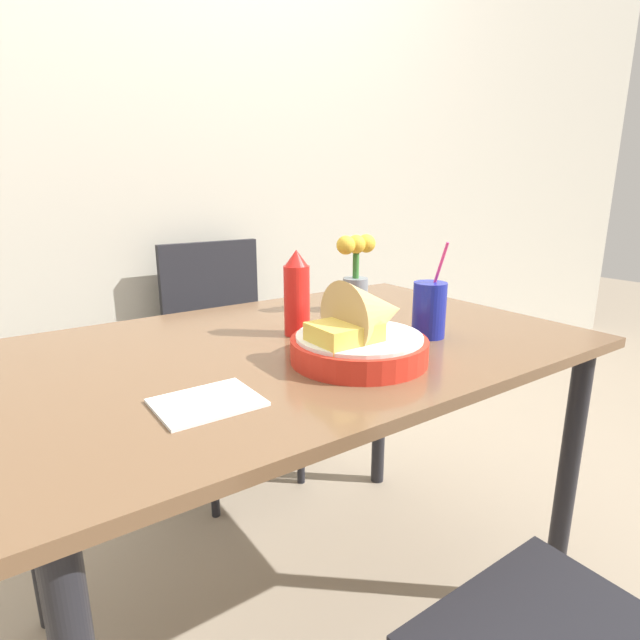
{
  "coord_description": "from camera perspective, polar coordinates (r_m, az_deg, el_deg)",
  "views": [
    {
      "loc": [
        -0.61,
        -0.94,
        1.13
      ],
      "look_at": [
        0.01,
        -0.06,
        0.84
      ],
      "focal_mm": 28.0,
      "sensor_mm": 36.0,
      "label": 1
    }
  ],
  "objects": [
    {
      "name": "ketchup_bottle",
      "position": [
        1.19,
        -2.67,
        2.97
      ],
      "size": [
        0.06,
        0.06,
        0.21
      ],
      "color": "red",
      "rests_on": "dining_table"
    },
    {
      "name": "flower_vase",
      "position": [
        1.43,
        4.11,
        5.64
      ],
      "size": [
        0.13,
        0.07,
        0.22
      ],
      "color": "gray",
      "rests_on": "dining_table"
    },
    {
      "name": "napkin",
      "position": [
        0.86,
        -12.79,
        -9.16
      ],
      "size": [
        0.17,
        0.13,
        0.01
      ],
      "color": "white",
      "rests_on": "dining_table"
    },
    {
      "name": "drink_cup",
      "position": [
        1.21,
        12.36,
        0.97
      ],
      "size": [
        0.08,
        0.08,
        0.23
      ],
      "color": "#192399",
      "rests_on": "dining_table"
    },
    {
      "name": "food_basket",
      "position": [
        1.03,
        5.05,
        -1.42
      ],
      "size": [
        0.28,
        0.28,
        0.17
      ],
      "color": "red",
      "rests_on": "dining_table"
    },
    {
      "name": "ground_plane",
      "position": [
        1.59,
        -1.57,
        -30.26
      ],
      "size": [
        12.0,
        12.0,
        0.0
      ],
      "primitive_type": "plane",
      "color": "gray"
    },
    {
      "name": "chair_far_window",
      "position": [
        1.99,
        -11.11,
        -2.44
      ],
      "size": [
        0.4,
        0.4,
        0.92
      ],
      "color": "black",
      "rests_on": "ground_plane"
    },
    {
      "name": "dining_table",
      "position": [
        1.2,
        -1.8,
        -6.83
      ],
      "size": [
        1.28,
        0.85,
        0.78
      ],
      "color": "brown",
      "rests_on": "ground_plane"
    },
    {
      "name": "wall_window",
      "position": [
        2.06,
        -18.82,
        19.04
      ],
      "size": [
        7.0,
        0.06,
        2.6
      ],
      "color": "#B7B2A3",
      "rests_on": "ground_plane"
    }
  ]
}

